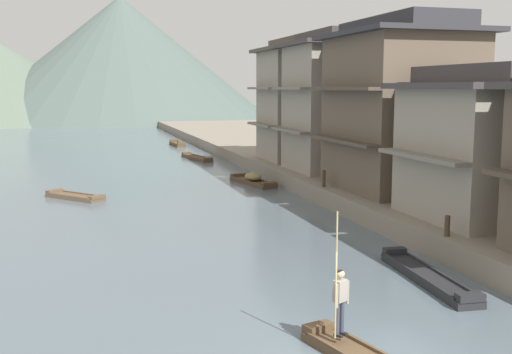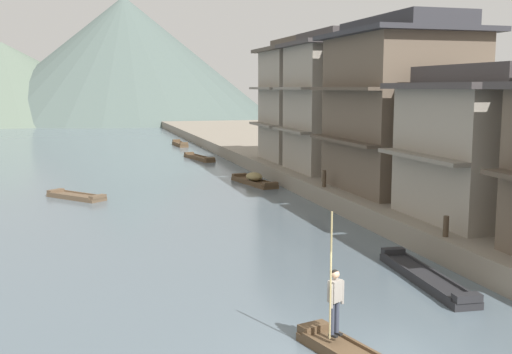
{
  "view_description": "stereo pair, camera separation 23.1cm",
  "coord_description": "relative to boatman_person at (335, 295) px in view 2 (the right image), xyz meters",
  "views": [
    {
      "loc": [
        -6.05,
        -12.13,
        6.19
      ],
      "look_at": [
        2.14,
        16.2,
        1.91
      ],
      "focal_mm": 43.36,
      "sensor_mm": 36.0,
      "label": 1
    },
    {
      "loc": [
        -5.83,
        -12.19,
        6.19
      ],
      "look_at": [
        2.14,
        16.2,
        1.91
      ],
      "focal_mm": 43.36,
      "sensor_mm": 36.0,
      "label": 2
    }
  ],
  "objects": [
    {
      "name": "riverbank_right",
      "position": [
        15.4,
        29.32,
        -0.93
      ],
      "size": [
        18.0,
        110.0,
        0.94
      ],
      "primitive_type": "cube",
      "color": "gray",
      "rests_on": "ground"
    },
    {
      "name": "boatman_person",
      "position": [
        0.0,
        0.0,
        0.0
      ],
      "size": [
        0.49,
        0.42,
        3.04
      ],
      "color": "black",
      "rests_on": "boat_foreground_poled"
    },
    {
      "name": "boat_moored_nearest",
      "position": [
        4.44,
        52.65,
        -1.21
      ],
      "size": [
        1.16,
        4.19,
        0.55
      ],
      "color": "brown",
      "rests_on": "ground"
    },
    {
      "name": "boat_moored_second",
      "position": [
        4.09,
        39.69,
        -1.26
      ],
      "size": [
        1.9,
        5.26,
        0.42
      ],
      "color": "brown",
      "rests_on": "ground"
    },
    {
      "name": "boat_moored_third",
      "position": [
        5.0,
        25.11,
        -1.13
      ],
      "size": [
        2.0,
        4.83,
        0.76
      ],
      "color": "brown",
      "rests_on": "ground"
    },
    {
      "name": "boat_moored_far",
      "position": [
        4.88,
        4.08,
        -1.25
      ],
      "size": [
        1.3,
        5.46,
        0.46
      ],
      "color": "#232326",
      "rests_on": "ground"
    },
    {
      "name": "boat_midriver_drifting",
      "position": [
        -6.03,
        22.77,
        -1.27
      ],
      "size": [
        3.31,
        3.59,
        0.36
      ],
      "color": "brown",
      "rests_on": "ground"
    },
    {
      "name": "house_waterfront_second",
      "position": [
        9.79,
        8.29,
        2.54
      ],
      "size": [
        6.07,
        6.53,
        6.14
      ],
      "color": "gray",
      "rests_on": "riverbank_right"
    },
    {
      "name": "house_waterfront_tall",
      "position": [
        10.19,
        15.78,
        3.83
      ],
      "size": [
        6.87,
        8.05,
        8.74
      ],
      "color": "brown",
      "rests_on": "riverbank_right"
    },
    {
      "name": "house_waterfront_narrow",
      "position": [
        9.92,
        23.66,
        3.84
      ],
      "size": [
        6.34,
        6.33,
        8.74
      ],
      "color": "gray",
      "rests_on": "riverbank_right"
    },
    {
      "name": "house_waterfront_far",
      "position": [
        10.02,
        29.78,
        3.85
      ],
      "size": [
        6.54,
        6.11,
        8.74
      ],
      "color": "gray",
      "rests_on": "riverbank_right"
    },
    {
      "name": "mooring_post_dock_near",
      "position": [
        6.75,
        5.93,
        -0.09
      ],
      "size": [
        0.2,
        0.2,
        0.75
      ],
      "primitive_type": "cylinder",
      "color": "#473828",
      "rests_on": "riverbank_right"
    },
    {
      "name": "mooring_post_dock_mid",
      "position": [
        6.75,
        17.43,
        -0.01
      ],
      "size": [
        0.2,
        0.2,
        0.9
      ],
      "primitive_type": "cylinder",
      "color": "#473828",
      "rests_on": "riverbank_right"
    },
    {
      "name": "hill_far_west",
      "position": [
        -19.74,
        114.26,
        5.95
      ],
      "size": [
        55.57,
        55.57,
        14.69
      ],
      "primitive_type": "cone",
      "color": "#5B6B5B",
      "rests_on": "ground"
    },
    {
      "name": "hill_far_centre",
      "position": [
        3.05,
        112.52,
        10.43
      ],
      "size": [
        58.84,
        58.84,
        23.66
      ],
      "primitive_type": "cone",
      "color": "#4C5B56",
      "rests_on": "ground"
    }
  ]
}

